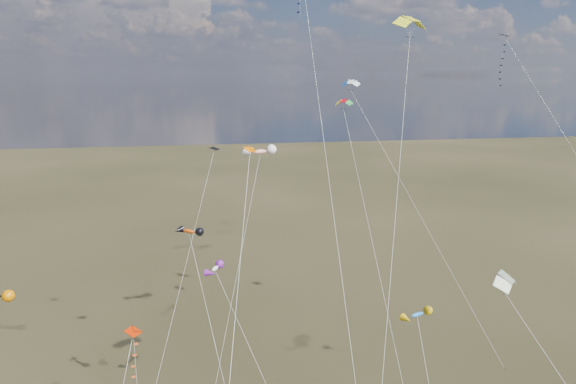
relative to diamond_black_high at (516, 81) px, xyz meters
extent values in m
cube|color=black|center=(-0.60, 1.93, 4.82)|extent=(1.46, 1.45, 0.35)
cylinder|color=silver|center=(-24.71, -17.75, -9.32)|extent=(1.16, 31.44, 40.43)
cube|color=black|center=(-32.40, 0.59, -6.68)|extent=(1.11, 1.12, 0.25)
cylinder|color=silver|center=(-35.98, -5.69, -18.11)|extent=(7.20, 12.60, 22.87)
cube|color=#B41F00|center=(-38.66, -19.23, -15.96)|extent=(1.19, 1.20, 0.32)
cube|color=#E46100|center=(-30.34, -15.35, -4.59)|extent=(1.01, 1.00, 0.30)
cylinder|color=silver|center=(-21.99, -21.83, -12.38)|extent=(8.74, 18.37, 34.31)
cylinder|color=silver|center=(-9.36, 0.93, -14.87)|extent=(12.38, 17.57, 29.34)
cube|color=#332316|center=(-3.18, -7.84, -29.47)|extent=(0.10, 0.10, 0.12)
cylinder|color=silver|center=(-17.33, -5.85, -15.91)|extent=(0.25, 23.57, 27.26)
ellipsoid|color=#EF4F0B|center=(-35.08, -7.19, -12.90)|extent=(2.65, 2.45, 0.90)
cylinder|color=silver|center=(-33.18, -12.63, -21.22)|extent=(3.83, 10.90, 16.65)
ellipsoid|color=white|center=(-32.86, -5.89, -17.04)|extent=(1.80, 2.38, 0.88)
cylinder|color=silver|center=(-30.12, -9.41, -23.28)|extent=(5.52, 7.06, 12.51)
ellipsoid|color=red|center=(-27.05, 6.43, -7.97)|extent=(3.45, 2.31, 1.39)
cylinder|color=silver|center=(-30.13, 0.48, -18.75)|extent=(6.20, 11.92, 21.57)
ellipsoid|color=blue|center=(-18.04, -17.79, -17.19)|extent=(2.56, 1.60, 0.79)
camera|label=1|loc=(-33.89, -51.46, 0.54)|focal=32.00mm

